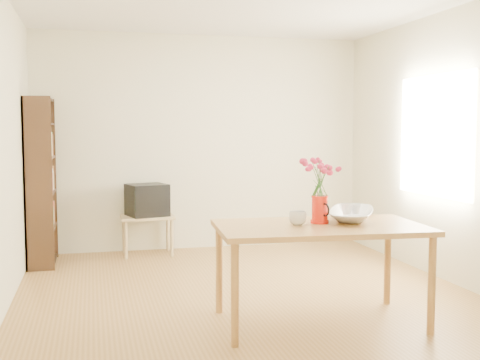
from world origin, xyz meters
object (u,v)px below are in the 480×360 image
object	(u,v)px
pitcher	(320,210)
mug	(298,218)
table	(320,234)
bowl	(352,190)
television	(147,199)

from	to	relation	value
pitcher	mug	xyz separation A→B (m)	(-0.20, -0.05, -0.04)
table	mug	size ratio (longest dim) A/B	12.03
mug	bowl	distance (m)	0.56
table	television	bearing A→B (deg)	114.12
table	television	distance (m)	3.01
mug	pitcher	bearing A→B (deg)	-177.02
television	table	bearing A→B (deg)	-85.60
table	television	size ratio (longest dim) A/B	3.11
mug	television	world-z (taller)	mug
table	pitcher	bearing A→B (deg)	75.26
mug	television	distance (m)	2.93
pitcher	mug	bearing A→B (deg)	-176.70
table	mug	xyz separation A→B (m)	(-0.17, 0.03, 0.12)
pitcher	bowl	size ratio (longest dim) A/B	0.43
table	bowl	distance (m)	0.50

